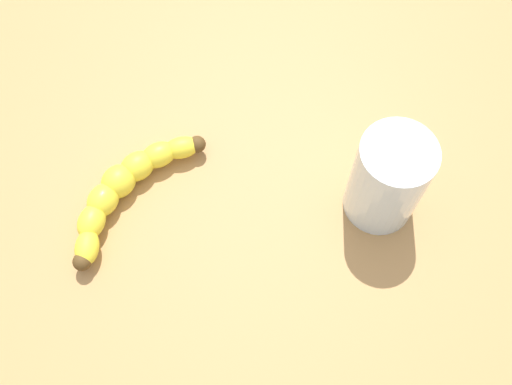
# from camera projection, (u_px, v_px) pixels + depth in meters

# --- Properties ---
(wooden_tabletop) EXTENTS (1.20, 1.20, 0.03)m
(wooden_tabletop) POSITION_uv_depth(u_px,v_px,m) (160.00, 205.00, 0.69)
(wooden_tabletop) COLOR #AE7E48
(wooden_tabletop) RESTS_ON ground
(banana) EXTENTS (0.08, 0.20, 0.04)m
(banana) POSITION_uv_depth(u_px,v_px,m) (125.00, 187.00, 0.66)
(banana) COLOR yellow
(banana) RESTS_ON wooden_tabletop
(smoothie_glass) EXTENTS (0.08, 0.08, 0.12)m
(smoothie_glass) POSITION_uv_depth(u_px,v_px,m) (387.00, 181.00, 0.62)
(smoothie_glass) COLOR silver
(smoothie_glass) RESTS_ON wooden_tabletop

